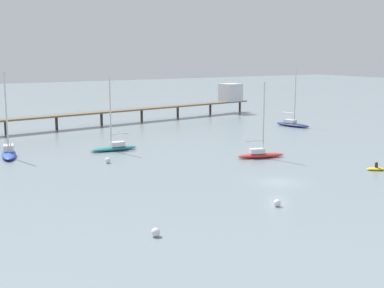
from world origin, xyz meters
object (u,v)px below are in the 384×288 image
at_px(pier, 172,102).
at_px(sailboat_teal, 114,146).
at_px(mooring_buoy_mid, 277,203).
at_px(mooring_buoy_outer, 108,160).
at_px(sailboat_red, 260,153).
at_px(sailboat_blue, 9,152).
at_px(sailboat_navy, 292,123).
at_px(dinghy_yellow, 376,168).
at_px(mooring_buoy_inner, 156,232).

distance_m(pier, sailboat_teal, 37.42).
height_order(mooring_buoy_mid, mooring_buoy_outer, mooring_buoy_outer).
xyz_separation_m(sailboat_teal, sailboat_red, (14.69, -14.87, 0.03)).
height_order(sailboat_blue, mooring_buoy_outer, sailboat_blue).
bearing_deg(mooring_buoy_mid, sailboat_navy, 47.14).
xyz_separation_m(pier, sailboat_navy, (13.79, -22.09, -2.96)).
xyz_separation_m(sailboat_red, dinghy_yellow, (7.24, -13.13, -0.45)).
height_order(sailboat_blue, sailboat_navy, sailboat_blue).
bearing_deg(pier, sailboat_teal, -131.64).
distance_m(sailboat_navy, mooring_buoy_mid, 53.73).
xyz_separation_m(sailboat_navy, mooring_buoy_mid, (-36.55, -39.39, -0.31)).
bearing_deg(sailboat_blue, mooring_buoy_outer, -47.03).
xyz_separation_m(sailboat_teal, dinghy_yellow, (21.93, -28.00, -0.43)).
height_order(sailboat_blue, dinghy_yellow, sailboat_blue).
relative_size(dinghy_yellow, mooring_buoy_inner, 3.50).
bearing_deg(sailboat_blue, pier, 32.62).
distance_m(mooring_buoy_inner, mooring_buoy_outer, 28.37).
bearing_deg(pier, mooring_buoy_outer, -129.10).
xyz_separation_m(sailboat_blue, dinghy_yellow, (35.90, -31.07, -0.49)).
relative_size(sailboat_teal, mooring_buoy_inner, 14.92).
distance_m(sailboat_red, dinghy_yellow, 15.00).
xyz_separation_m(sailboat_red, sailboat_navy, (23.88, 20.66, -0.03)).
distance_m(sailboat_teal, sailboat_navy, 39.00).
relative_size(sailboat_red, mooring_buoy_mid, 15.11).
bearing_deg(sailboat_red, sailboat_navy, 40.87).
height_order(sailboat_teal, sailboat_blue, sailboat_blue).
xyz_separation_m(sailboat_red, sailboat_blue, (-28.67, 17.95, 0.04)).
distance_m(sailboat_blue, dinghy_yellow, 47.49).
distance_m(sailboat_blue, mooring_buoy_mid, 40.01).
bearing_deg(sailboat_red, mooring_buoy_mid, -124.08).
bearing_deg(mooring_buoy_mid, mooring_buoy_outer, 103.11).
distance_m(pier, mooring_buoy_mid, 65.63).
bearing_deg(mooring_buoy_inner, sailboat_teal, 72.31).
relative_size(sailboat_navy, mooring_buoy_outer, 15.40).
bearing_deg(mooring_buoy_inner, sailboat_navy, 39.38).
distance_m(pier, mooring_buoy_outer, 45.82).
bearing_deg(sailboat_teal, sailboat_red, -45.35).
xyz_separation_m(sailboat_teal, mooring_buoy_mid, (2.02, -33.60, -0.32)).
xyz_separation_m(pier, mooring_buoy_outer, (-28.82, -35.47, -3.25)).
xyz_separation_m(sailboat_teal, mooring_buoy_inner, (-11.18, -35.04, -0.30)).
xyz_separation_m(pier, mooring_buoy_mid, (-22.76, -61.47, -3.27)).
height_order(dinghy_yellow, mooring_buoy_inner, dinghy_yellow).
bearing_deg(mooring_buoy_outer, mooring_buoy_inner, -104.58).
height_order(pier, mooring_buoy_mid, pier).
distance_m(dinghy_yellow, mooring_buoy_inner, 33.85).
height_order(sailboat_navy, mooring_buoy_inner, sailboat_navy).
relative_size(sailboat_teal, dinghy_yellow, 4.27).
relative_size(pier, mooring_buoy_inner, 107.92).
height_order(sailboat_red, mooring_buoy_inner, sailboat_red).
height_order(sailboat_teal, sailboat_navy, sailboat_navy).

